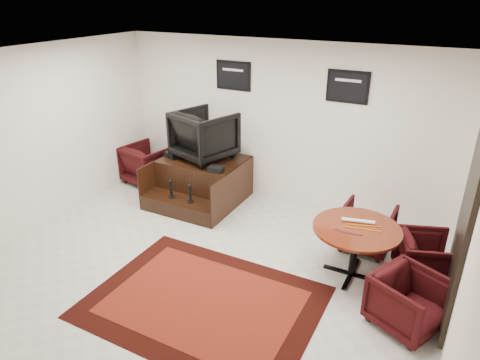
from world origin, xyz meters
name	(u,v)px	position (x,y,z in m)	size (l,w,h in m)	color
ground	(206,268)	(0.00, 0.00, 0.00)	(6.00, 6.00, 0.00)	beige
room_shell	(236,148)	(0.41, 0.12, 1.79)	(6.02, 5.02, 2.81)	white
area_rug	(204,302)	(0.34, -0.62, 0.01)	(2.74, 2.06, 0.01)	black
shine_podium	(202,181)	(-1.20, 1.79, 0.35)	(1.46, 1.50, 0.75)	black
shine_chair	(204,133)	(-1.20, 1.94, 1.23)	(0.92, 0.86, 0.95)	black
shoes_pair	(175,154)	(-1.70, 1.74, 0.81)	(0.31, 0.35, 0.11)	black
polish_kit	(216,169)	(-0.70, 1.49, 0.79)	(0.25, 0.17, 0.09)	black
umbrella_black	(160,172)	(-2.01, 1.65, 0.42)	(0.31, 0.12, 0.85)	black
umbrella_hooked	(160,171)	(-2.08, 1.74, 0.40)	(0.30, 0.11, 0.81)	black
armchair_side	(147,162)	(-2.55, 1.95, 0.42)	(0.81, 0.76, 0.83)	black
meeting_table	(356,233)	(1.81, 0.78, 0.65)	(1.13, 1.13, 0.74)	#4B1B0A
table_chair_back	(367,226)	(1.81, 1.55, 0.37)	(0.71, 0.67, 0.73)	black
table_chair_window	(426,256)	(2.66, 1.14, 0.35)	(0.68, 0.64, 0.70)	black
table_chair_corner	(409,299)	(2.59, 0.12, 0.36)	(0.70, 0.66, 0.73)	black
paper_roll	(358,221)	(1.79, 0.91, 0.76)	(0.05, 0.05, 0.42)	white
table_clutter	(360,228)	(1.85, 0.76, 0.74)	(0.57, 0.38, 0.01)	orange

